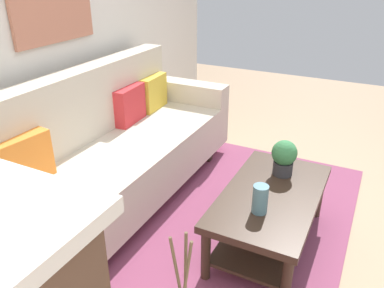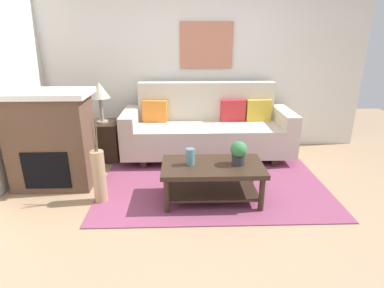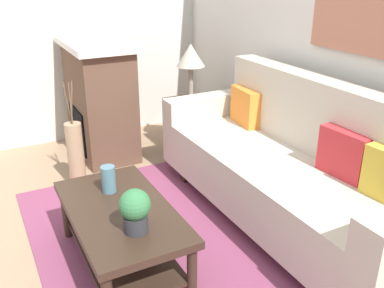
# 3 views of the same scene
# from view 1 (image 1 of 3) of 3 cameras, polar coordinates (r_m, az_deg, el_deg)

# --- Properties ---
(ground_plane) EXTENTS (8.93, 8.93, 0.00)m
(ground_plane) POSITION_cam_1_polar(r_m,az_deg,el_deg) (2.89, 15.10, -14.71)
(ground_plane) COLOR #9E7F60
(wall_back) EXTENTS (4.93, 0.10, 2.70)m
(wall_back) POSITION_cam_1_polar(r_m,az_deg,el_deg) (3.25, -20.32, 15.69)
(wall_back) COLOR silver
(wall_back) RESTS_ON ground_plane
(area_rug) EXTENTS (2.71, 1.64, 0.01)m
(area_rug) POSITION_cam_1_polar(r_m,az_deg,el_deg) (2.98, 5.53, -12.23)
(area_rug) COLOR #843D5B
(area_rug) RESTS_ON ground_plane
(couch) EXTENTS (2.42, 0.84, 1.08)m
(couch) POSITION_cam_1_polar(r_m,az_deg,el_deg) (3.17, -11.06, -0.96)
(couch) COLOR beige
(couch) RESTS_ON ground_plane
(throw_pillow_orange) EXTENTS (0.37, 0.16, 0.32)m
(throw_pillow_orange) POSITION_cam_1_polar(r_m,az_deg,el_deg) (2.66, -23.59, -2.19)
(throw_pillow_orange) COLOR orange
(throw_pillow_orange) RESTS_ON couch
(throw_pillow_crimson) EXTENTS (0.37, 0.14, 0.32)m
(throw_pillow_crimson) POSITION_cam_1_polar(r_m,az_deg,el_deg) (3.43, -9.24, 5.75)
(throw_pillow_crimson) COLOR red
(throw_pillow_crimson) RESTS_ON couch
(throw_pillow_mustard) EXTENTS (0.37, 0.14, 0.32)m
(throw_pillow_mustard) POSITION_cam_1_polar(r_m,az_deg,el_deg) (3.73, -5.82, 7.58)
(throw_pillow_mustard) COLOR gold
(throw_pillow_mustard) RESTS_ON couch
(coffee_table) EXTENTS (1.10, 0.60, 0.43)m
(coffee_table) POSITION_cam_1_polar(r_m,az_deg,el_deg) (2.69, 11.45, -9.14)
(coffee_table) COLOR #332319
(coffee_table) RESTS_ON ground_plane
(tabletop_vase) EXTENTS (0.10, 0.10, 0.18)m
(tabletop_vase) POSITION_cam_1_polar(r_m,az_deg,el_deg) (2.38, 10.03, -8.03)
(tabletop_vase) COLOR slate
(tabletop_vase) RESTS_ON coffee_table
(potted_plant_tabletop) EXTENTS (0.18, 0.18, 0.26)m
(potted_plant_tabletop) POSITION_cam_1_polar(r_m,az_deg,el_deg) (2.79, 13.44, -1.83)
(potted_plant_tabletop) COLOR #2D2D33
(potted_plant_tabletop) RESTS_ON coffee_table
(floor_vase_branch_a) EXTENTS (0.03, 0.01, 0.36)m
(floor_vase_branch_a) POSITION_cam_1_polar(r_m,az_deg,el_deg) (1.51, -0.97, -18.43)
(floor_vase_branch_a) COLOR brown
(floor_vase_branch_a) RESTS_ON floor_vase
(floor_vase_branch_b) EXTENTS (0.03, 0.05, 0.36)m
(floor_vase_branch_b) POSITION_cam_1_polar(r_m,az_deg,el_deg) (1.50, -2.15, -18.93)
(floor_vase_branch_b) COLOR brown
(floor_vase_branch_b) RESTS_ON floor_vase
(floor_vase_branch_c) EXTENTS (0.02, 0.05, 0.36)m
(floor_vase_branch_c) POSITION_cam_1_polar(r_m,az_deg,el_deg) (1.49, -0.90, -19.36)
(floor_vase_branch_c) COLOR brown
(floor_vase_branch_c) RESTS_ON floor_vase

